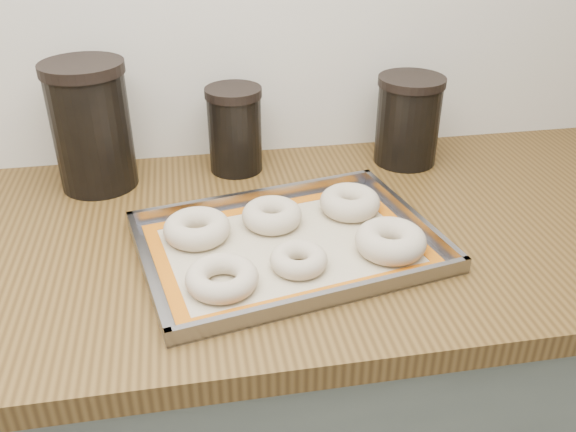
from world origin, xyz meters
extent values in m
cube|color=slate|center=(0.00, 1.68, 0.43)|extent=(3.00, 0.65, 0.86)
cube|color=brown|center=(0.00, 1.68, 0.88)|extent=(3.06, 0.68, 0.04)
cube|color=gray|center=(-0.05, 1.61, 0.90)|extent=(0.51, 0.41, 0.00)
cube|color=gray|center=(-0.08, 1.76, 0.91)|extent=(0.45, 0.10, 0.02)
cube|color=gray|center=(-0.02, 1.45, 0.91)|extent=(0.45, 0.10, 0.02)
cube|color=gray|center=(-0.27, 1.56, 0.91)|extent=(0.07, 0.33, 0.02)
cube|color=gray|center=(0.17, 1.65, 0.91)|extent=(0.07, 0.33, 0.02)
cube|color=#C6B793|center=(-0.05, 1.61, 0.90)|extent=(0.47, 0.37, 0.00)
cube|color=#C15F0C|center=(-0.08, 1.74, 0.91)|extent=(0.42, 0.10, 0.00)
cube|color=#C15F0C|center=(-0.03, 1.47, 0.91)|extent=(0.42, 0.10, 0.00)
cube|color=#C15F0C|center=(-0.25, 1.57, 0.91)|extent=(0.07, 0.25, 0.00)
cube|color=#C15F0C|center=(0.14, 1.64, 0.91)|extent=(0.07, 0.25, 0.00)
torus|color=beige|center=(-0.17, 1.51, 0.92)|extent=(0.12, 0.12, 0.03)
torus|color=beige|center=(-0.05, 1.54, 0.92)|extent=(0.10, 0.10, 0.03)
torus|color=beige|center=(0.10, 1.56, 0.93)|extent=(0.14, 0.14, 0.04)
torus|color=beige|center=(-0.19, 1.65, 0.92)|extent=(0.11, 0.11, 0.04)
torus|color=beige|center=(-0.07, 1.68, 0.92)|extent=(0.13, 0.13, 0.04)
torus|color=beige|center=(0.07, 1.70, 0.92)|extent=(0.14, 0.14, 0.04)
cylinder|color=black|center=(-0.37, 1.89, 1.01)|extent=(0.14, 0.14, 0.22)
cylinder|color=black|center=(-0.37, 1.89, 1.13)|extent=(0.15, 0.15, 0.02)
cylinder|color=black|center=(-0.10, 1.92, 0.98)|extent=(0.10, 0.10, 0.15)
cylinder|color=black|center=(-0.10, 1.92, 1.06)|extent=(0.11, 0.11, 0.02)
cylinder|color=black|center=(0.24, 1.89, 0.98)|extent=(0.13, 0.13, 0.16)
cylinder|color=black|center=(0.24, 1.89, 1.07)|extent=(0.13, 0.13, 0.02)
camera|label=1|loc=(-0.20, 0.79, 1.44)|focal=38.00mm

